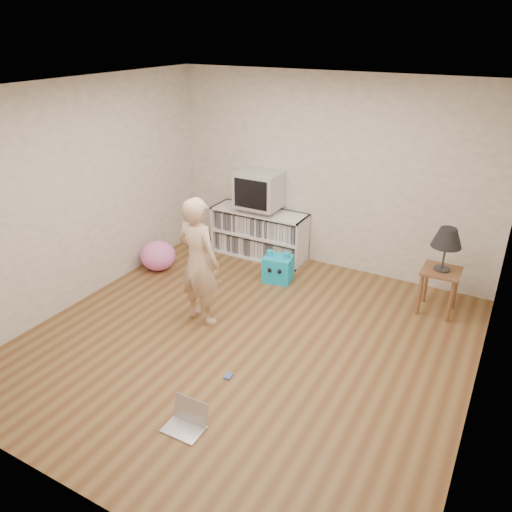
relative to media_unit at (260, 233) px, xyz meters
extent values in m
plane|color=brown|center=(0.93, -2.04, -0.35)|extent=(4.50, 4.50, 0.00)
cube|color=#B8AFA1|center=(0.93, 0.21, 0.95)|extent=(4.50, 0.02, 2.60)
cube|color=#B8AFA1|center=(0.93, -4.29, 0.95)|extent=(4.50, 0.02, 2.60)
cube|color=#B8AFA1|center=(-1.32, -2.04, 0.95)|extent=(0.02, 4.50, 2.60)
cube|color=#B8AFA1|center=(3.18, -2.04, 0.95)|extent=(0.02, 4.50, 2.60)
cube|color=white|center=(0.93, -2.04, 2.25)|extent=(4.50, 4.50, 0.01)
cube|color=white|center=(0.00, 0.19, 0.00)|extent=(1.40, 0.03, 0.70)
cube|color=white|center=(-0.69, -0.02, 0.00)|extent=(0.03, 0.45, 0.70)
cube|color=white|center=(0.68, -0.02, 0.00)|extent=(0.03, 0.45, 0.70)
cube|color=white|center=(0.00, -0.02, -0.33)|extent=(1.40, 0.45, 0.03)
cube|color=white|center=(0.00, -0.02, 0.00)|extent=(1.34, 0.45, 0.03)
cube|color=white|center=(0.00, -0.02, 0.33)|extent=(1.40, 0.45, 0.03)
cube|color=silver|center=(0.00, -0.02, 0.00)|extent=(1.26, 0.36, 0.64)
cube|color=gray|center=(0.00, -0.02, 0.39)|extent=(0.45, 0.35, 0.07)
cube|color=#B4B4B9|center=(0.00, -0.02, 0.67)|extent=(0.60, 0.52, 0.50)
cube|color=black|center=(0.00, -0.28, 0.67)|extent=(0.50, 0.01, 0.40)
cylinder|color=brown|center=(2.42, -0.56, -0.09)|extent=(0.04, 0.04, 0.52)
cylinder|color=brown|center=(2.76, -0.56, -0.09)|extent=(0.04, 0.04, 0.52)
cylinder|color=brown|center=(2.42, -0.22, -0.09)|extent=(0.04, 0.04, 0.52)
cylinder|color=brown|center=(2.76, -0.22, -0.09)|extent=(0.04, 0.04, 0.52)
cube|color=brown|center=(2.59, -0.39, 0.19)|extent=(0.42, 0.42, 0.03)
cylinder|color=#333333|center=(2.59, -0.39, 0.21)|extent=(0.18, 0.18, 0.02)
cylinder|color=#333333|center=(2.59, -0.39, 0.39)|extent=(0.02, 0.02, 0.32)
imported|color=beige|center=(0.26, -1.89, 0.39)|extent=(0.59, 0.43, 1.49)
cube|color=silver|center=(1.12, -3.40, -0.34)|extent=(0.34, 0.24, 0.02)
cube|color=silver|center=(1.12, -3.29, -0.23)|extent=(0.34, 0.07, 0.22)
cube|color=black|center=(1.12, -3.29, -0.23)|extent=(0.30, 0.06, 0.18)
cube|color=#4566B8|center=(1.08, -2.63, -0.34)|extent=(0.08, 0.10, 0.02)
cube|color=#0CADE2|center=(0.59, -0.59, -0.18)|extent=(0.41, 0.34, 0.34)
cylinder|color=#0CADE2|center=(0.48, -0.61, 0.03)|extent=(0.09, 0.09, 0.08)
cylinder|color=#0CADE2|center=(0.70, -0.57, 0.03)|extent=(0.09, 0.09, 0.08)
sphere|color=black|center=(0.55, -0.75, -0.14)|extent=(0.06, 0.06, 0.06)
sphere|color=black|center=(0.68, -0.73, -0.14)|extent=(0.06, 0.06, 0.06)
ellipsoid|color=#FF75CF|center=(-1.02, -1.09, -0.15)|extent=(0.55, 0.55, 0.41)
camera|label=1|loc=(3.20, -5.90, 2.77)|focal=35.00mm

